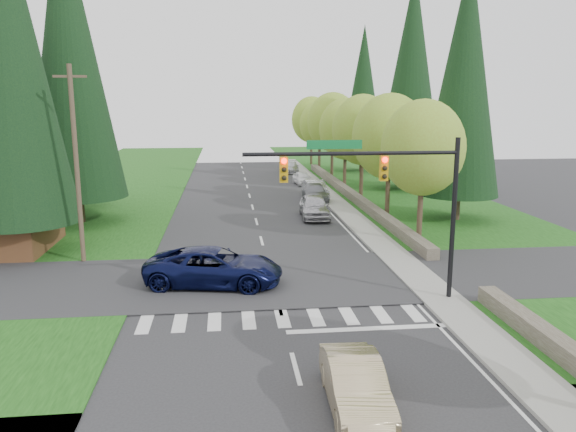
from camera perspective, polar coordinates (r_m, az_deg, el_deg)
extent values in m
plane|color=#28282B|center=(19.10, 0.41, -13.88)|extent=(120.00, 120.00, 0.00)
cube|color=#174412|center=(40.88, 15.37, -0.38)|extent=(14.00, 110.00, 0.06)
cube|color=#174412|center=(39.56, -22.30, -1.23)|extent=(14.00, 110.00, 0.06)
cube|color=#28282B|center=(26.51, -1.64, -6.47)|extent=(120.00, 8.00, 0.10)
cube|color=gray|center=(40.95, 6.38, 0.03)|extent=(1.80, 80.00, 0.13)
cube|color=gray|center=(40.77, 5.21, 0.01)|extent=(0.20, 80.00, 0.13)
cube|color=#4C4438|center=(48.94, 6.28, 2.27)|extent=(0.70, 40.00, 0.70)
cylinder|color=black|center=(24.00, 16.43, -0.46)|extent=(0.20, 0.20, 6.80)
cylinder|color=black|center=(22.27, 6.53, 6.33)|extent=(8.60, 0.16, 0.16)
cube|color=#0C662D|center=(22.15, 4.74, 7.24)|extent=(2.20, 0.04, 0.35)
cube|color=#BF8C0C|center=(22.66, 9.71, 4.80)|extent=(0.32, 0.24, 1.00)
sphere|color=#FF0C05|center=(22.48, 9.84, 5.64)|extent=(0.22, 0.22, 0.22)
cube|color=#BF8C0C|center=(21.89, -0.44, 4.74)|extent=(0.32, 0.24, 1.00)
sphere|color=#FF0C05|center=(21.72, -0.40, 5.61)|extent=(0.22, 0.22, 0.22)
cylinder|color=#473828|center=(30.23, -20.68, 4.74)|extent=(0.24, 0.24, 10.00)
cube|color=#473828|center=(30.08, -21.29, 13.08)|extent=(1.60, 0.10, 0.12)
cylinder|color=#38281C|center=(33.60, 13.29, 1.27)|extent=(0.32, 0.32, 4.76)
ellipsoid|color=olive|center=(33.19, 13.55, 6.77)|extent=(4.80, 4.80, 5.52)
cylinder|color=#38281C|center=(40.19, 10.11, 3.18)|extent=(0.32, 0.32, 4.93)
ellipsoid|color=olive|center=(39.85, 10.29, 7.94)|extent=(5.20, 5.20, 5.98)
cylinder|color=#38281C|center=(46.82, 7.47, 4.50)|extent=(0.32, 0.32, 5.04)
ellipsoid|color=olive|center=(46.53, 7.58, 8.68)|extent=(5.00, 5.00, 5.75)
cylinder|color=#38281C|center=(53.63, 5.80, 5.31)|extent=(0.32, 0.32, 4.82)
ellipsoid|color=olive|center=(53.38, 5.87, 8.80)|extent=(5.00, 5.00, 5.75)
cylinder|color=#38281C|center=(60.46, 4.50, 6.19)|extent=(0.32, 0.32, 5.15)
ellipsoid|color=olive|center=(60.24, 4.55, 9.51)|extent=(5.40, 5.40, 6.21)
cylinder|color=#38281C|center=(67.31, 3.21, 6.57)|extent=(0.32, 0.32, 4.70)
ellipsoid|color=olive|center=(67.11, 3.24, 9.28)|extent=(4.80, 4.80, 5.52)
cylinder|color=#38281C|center=(74.20, 2.39, 7.15)|extent=(0.32, 0.32, 4.98)
ellipsoid|color=olive|center=(74.02, 2.41, 9.76)|extent=(5.20, 5.20, 5.98)
cylinder|color=#38281C|center=(33.77, -25.14, -1.86)|extent=(0.50, 0.50, 2.00)
cone|color=black|center=(33.10, -26.64, 14.89)|extent=(6.12, 6.12, 18.00)
cylinder|color=#38281C|center=(41.01, -20.31, 0.72)|extent=(0.50, 0.50, 2.00)
cone|color=black|center=(40.49, -21.36, 15.19)|extent=(6.46, 6.46, 19.00)
cylinder|color=#38281C|center=(47.23, -20.96, 2.03)|extent=(0.50, 0.50, 2.00)
cone|color=black|center=(46.73, -21.80, 13.34)|extent=(5.78, 5.78, 17.00)
cylinder|color=#38281C|center=(41.08, 16.74, 0.97)|extent=(0.50, 0.50, 2.00)
cone|color=black|center=(40.47, 17.48, 13.31)|extent=(5.44, 5.44, 16.00)
cylinder|color=#38281C|center=(54.37, 11.99, 3.70)|extent=(0.50, 0.50, 2.00)
cone|color=black|center=(53.95, 12.44, 14.07)|extent=(6.12, 6.12, 18.00)
cylinder|color=#38281C|center=(67.45, 7.46, 5.34)|extent=(0.50, 0.50, 2.00)
cone|color=black|center=(67.08, 7.65, 12.41)|extent=(5.10, 5.10, 15.00)
imported|color=tan|center=(15.94, 6.88, -16.65)|extent=(1.60, 4.24, 1.38)
imported|color=#0A0F36|center=(25.68, -7.50, -5.16)|extent=(6.58, 3.91, 1.71)
imported|color=#AEADB2|center=(40.15, 2.69, 0.97)|extent=(2.19, 4.94, 1.65)
imported|color=slate|center=(46.93, 2.76, 2.37)|extent=(2.26, 4.98, 1.41)
imported|color=silver|center=(48.50, 2.78, 2.72)|extent=(1.83, 4.63, 1.50)
imported|color=white|center=(56.41, 1.48, 3.86)|extent=(1.83, 3.85, 1.27)
imported|color=silver|center=(66.01, 0.33, 4.98)|extent=(2.21, 4.48, 1.25)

